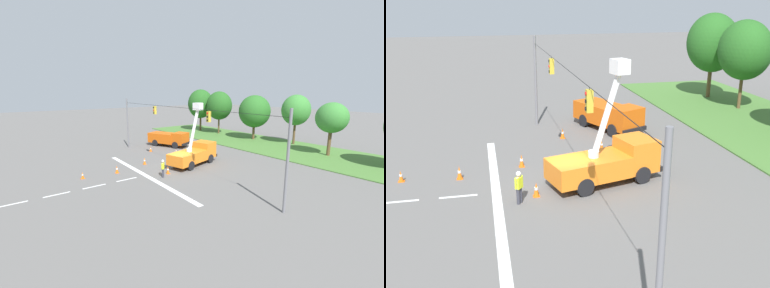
{
  "view_description": "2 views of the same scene",
  "coord_description": "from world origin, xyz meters",
  "views": [
    {
      "loc": [
        22.25,
        -14.99,
        8.29
      ],
      "look_at": [
        -0.96,
        2.62,
        2.22
      ],
      "focal_mm": 24.0,
      "sensor_mm": 36.0,
      "label": 1
    },
    {
      "loc": [
        22.66,
        -4.4,
        10.22
      ],
      "look_at": [
        -0.95,
        0.82,
        2.15
      ],
      "focal_mm": 42.0,
      "sensor_mm": 36.0,
      "label": 2
    }
  ],
  "objects": [
    {
      "name": "ground_plane",
      "position": [
        0.0,
        0.0,
        0.0
      ],
      "size": [
        200.0,
        200.0,
        0.0
      ],
      "primitive_type": "plane",
      "color": "#605E5B"
    },
    {
      "name": "grass_verge",
      "position": [
        0.0,
        18.0,
        0.05
      ],
      "size": [
        56.0,
        12.0,
        0.1
      ],
      "primitive_type": "cube",
      "color": "#477533",
      "rests_on": "ground"
    },
    {
      "name": "lane_markings",
      "position": [
        0.0,
        -5.41,
        0.0
      ],
      "size": [
        17.6,
        15.25,
        0.01
      ],
      "color": "silver",
      "rests_on": "ground"
    },
    {
      "name": "signal_gantry",
      "position": [
        0.02,
        -0.0,
        4.25
      ],
      "size": [
        26.2,
        0.33,
        7.2
      ],
      "color": "slate",
      "rests_on": "ground"
    },
    {
      "name": "tree_far_west",
      "position": [
        -19.22,
        18.7,
        5.62
      ],
      "size": [
        5.46,
        5.06,
        8.55
      ],
      "color": "brown",
      "rests_on": "ground"
    },
    {
      "name": "tree_west",
      "position": [
        -14.11,
        19.14,
        5.47
      ],
      "size": [
        5.26,
        4.6,
        8.16
      ],
      "color": "brown",
      "rests_on": "ground"
    },
    {
      "name": "tree_centre",
      "position": [
        -6.04,
        19.74,
        4.85
      ],
      "size": [
        5.32,
        5.23,
        7.57
      ],
      "color": "brown",
      "rests_on": "ground"
    },
    {
      "name": "tree_east",
      "position": [
        0.42,
        21.59,
        5.36
      ],
      "size": [
        4.23,
        4.42,
        7.72
      ],
      "color": "brown",
      "rests_on": "ground"
    },
    {
      "name": "tree_far_east",
      "position": [
        7.27,
        18.41,
        4.94
      ],
      "size": [
        3.9,
        3.67,
        6.89
      ],
      "color": "brown",
      "rests_on": "ground"
    },
    {
      "name": "utility_truck_bucket_lift",
      "position": [
        -0.2,
        2.41,
        1.36
      ],
      "size": [
        3.94,
        6.86,
        6.97
      ],
      "color": "orange",
      "rests_on": "ground"
    },
    {
      "name": "utility_truck_support_near",
      "position": [
        -10.4,
        5.38,
        1.22
      ],
      "size": [
        6.67,
        4.69,
        2.19
      ],
      "color": "#D6560F",
      "rests_on": "ground"
    },
    {
      "name": "road_worker",
      "position": [
        1.52,
        -2.81,
        1.0
      ],
      "size": [
        0.52,
        0.47,
        1.77
      ],
      "color": "#383842",
      "rests_on": "ground"
    },
    {
      "name": "traffic_cone_foreground_left",
      "position": [
        -2.79,
        -9.19,
        0.33
      ],
      "size": [
        0.36,
        0.36,
        0.68
      ],
      "color": "orange",
      "rests_on": "ground"
    },
    {
      "name": "traffic_cone_foreground_right",
      "position": [
        -5.75,
        3.56,
        0.32
      ],
      "size": [
        0.36,
        0.36,
        0.65
      ],
      "color": "orange",
      "rests_on": "ground"
    },
    {
      "name": "traffic_cone_mid_left",
      "position": [
        -2.45,
        -5.91,
        0.4
      ],
      "size": [
        0.36,
        0.36,
        0.8
      ],
      "color": "orange",
      "rests_on": "ground"
    },
    {
      "name": "traffic_cone_mid_right",
      "position": [
        0.88,
        -1.86,
        0.4
      ],
      "size": [
        0.36,
        0.36,
        0.8
      ],
      "color": "orange",
      "rests_on": "ground"
    },
    {
      "name": "traffic_cone_near_bucket",
      "position": [
        -8.85,
        1.39,
        0.39
      ],
      "size": [
        0.36,
        0.36,
        0.78
      ],
      "color": "orange",
      "rests_on": "ground"
    },
    {
      "name": "traffic_cone_lane_edge_a",
      "position": [
        -3.63,
        -2.19,
        0.4
      ],
      "size": [
        0.36,
        0.36,
        0.81
      ],
      "color": "orange",
      "rests_on": "ground"
    }
  ]
}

